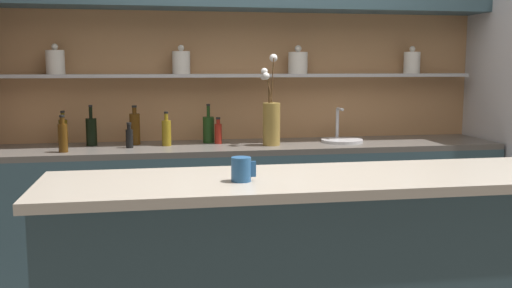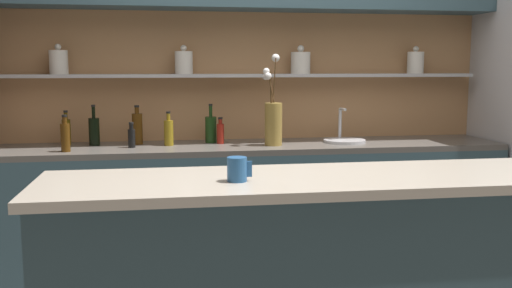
% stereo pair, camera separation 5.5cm
% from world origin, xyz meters
% --- Properties ---
extents(back_wall_unit, '(5.20, 0.44, 2.60)m').
position_xyz_m(back_wall_unit, '(-0.00, 1.53, 1.55)').
color(back_wall_unit, tan).
rests_on(back_wall_unit, ground_plane).
extents(back_counter_unit, '(3.67, 0.62, 0.92)m').
position_xyz_m(back_counter_unit, '(-0.10, 1.24, 0.46)').
color(back_counter_unit, '#334C56').
rests_on(back_counter_unit, ground_plane).
extents(flower_vase, '(0.14, 0.16, 0.64)m').
position_xyz_m(flower_vase, '(0.05, 1.16, 1.11)').
color(flower_vase, olive).
rests_on(flower_vase, back_counter_unit).
extents(sink_fixture, '(0.31, 0.31, 0.25)m').
position_xyz_m(sink_fixture, '(0.61, 1.25, 0.94)').
color(sink_fixture, '#B7B7BC').
rests_on(sink_fixture, back_counter_unit).
extents(bottle_sauce_0, '(0.05, 0.05, 0.18)m').
position_xyz_m(bottle_sauce_0, '(-0.93, 1.21, 0.99)').
color(bottle_sauce_0, black).
rests_on(bottle_sauce_0, back_counter_unit).
extents(bottle_spirit_1, '(0.07, 0.07, 0.28)m').
position_xyz_m(bottle_spirit_1, '(-0.90, 1.36, 1.04)').
color(bottle_spirit_1, '#4C2D0C').
rests_on(bottle_spirit_1, back_counter_unit).
extents(bottle_wine_2, '(0.08, 0.08, 0.28)m').
position_xyz_m(bottle_wine_2, '(-0.37, 1.38, 1.02)').
color(bottle_wine_2, '#193814').
rests_on(bottle_wine_2, back_counter_unit).
extents(bottle_wine_3, '(0.08, 0.08, 0.29)m').
position_xyz_m(bottle_wine_3, '(-1.20, 1.36, 1.02)').
color(bottle_wine_3, black).
rests_on(bottle_wine_3, back_counter_unit).
extents(bottle_oil_4, '(0.06, 0.06, 0.25)m').
position_xyz_m(bottle_oil_4, '(-1.39, 1.41, 1.02)').
color(bottle_oil_4, '#47380A').
rests_on(bottle_oil_4, back_counter_unit).
extents(bottle_spirit_5, '(0.06, 0.06, 0.24)m').
position_xyz_m(bottle_spirit_5, '(-1.35, 1.08, 1.02)').
color(bottle_spirit_5, '#4C2D0C').
rests_on(bottle_spirit_5, back_counter_unit).
extents(bottle_sauce_6, '(0.05, 0.05, 0.19)m').
position_xyz_m(bottle_sauce_6, '(-0.31, 1.31, 1.00)').
color(bottle_sauce_6, maroon).
rests_on(bottle_sauce_6, back_counter_unit).
extents(bottle_oil_7, '(0.07, 0.07, 0.24)m').
position_xyz_m(bottle_oil_7, '(-0.68, 1.27, 1.02)').
color(bottle_oil_7, olive).
rests_on(bottle_oil_7, back_counter_unit).
extents(coffee_mug, '(0.10, 0.08, 0.10)m').
position_xyz_m(coffee_mug, '(-0.42, -0.55, 1.07)').
color(coffee_mug, '#235184').
rests_on(coffee_mug, island_counter).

